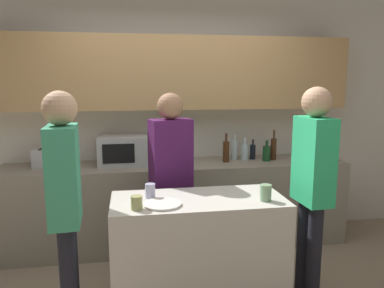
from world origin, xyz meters
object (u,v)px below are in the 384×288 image
Objects in this scene: bottle_1 at (234,150)px; plate_on_island at (162,204)px; potted_plant at (305,140)px; cup_2 at (266,193)px; bottle_3 at (253,152)px; person_left at (65,195)px; bottle_5 at (273,148)px; cup_1 at (137,203)px; person_center at (313,178)px; bottle_0 at (226,151)px; person_right at (171,173)px; microwave at (124,150)px; toaster at (46,158)px; bottle_4 at (267,153)px; bottle_2 at (245,152)px; cup_0 at (150,191)px.

plate_on_island is at bearing -121.58° from bottle_1.
potted_plant is 3.45× the size of cup_2.
bottle_3 is 2.27m from person_left.
bottle_3 is at bearing 165.23° from bottle_5.
cup_1 is 0.05× the size of person_center.
plate_on_island is 1.17m from person_center.
cup_1 is (-0.97, -1.45, -0.04)m from bottle_0.
microwave is at bearing -77.78° from person_right.
cup_1 is 0.89m from cup_2.
bottle_4 reaches higher than toaster.
person_center is at bearing 9.19° from cup_1.
microwave is at bearing 179.79° from bottle_2.
bottle_1 is at bearing 54.92° from cup_1.
bottle_0 reaches higher than bottle_4.
bottle_1 reaches higher than bottle_2.
cup_2 is (-0.20, -1.52, -0.02)m from bottle_1.
person_center is at bearing -74.02° from bottle_0.
cup_2 is at bearing 117.64° from person_right.
cup_1 reaches higher than plate_on_island.
microwave reaches higher than plate_on_island.
plate_on_island is 0.15× the size of person_center.
bottle_1 is 0.18× the size of person_right.
microwave is 1.08m from bottle_0.
potted_plant is 1.80m from cup_2.
person_right reaches higher than bottle_1.
potted_plant is 1.43m from person_center.
person_left reaches higher than toaster.
bottle_4 is at bearing -2.29° from toaster.
toaster is 1.76m from cup_1.
bottle_0 is 0.24m from bottle_2.
person_center is at bearing 89.75° from person_left.
plate_on_island is 0.66m from person_right.
person_center reaches higher than person_left.
person_left is (-1.76, -1.43, 0.03)m from bottle_3.
bottle_5 is at bearing 41.53° from cup_0.
potted_plant is at bearing 0.04° from microwave.
bottle_0 is at bearing 60.19° from plate_on_island.
person_left is at bearing -73.90° from toaster.
bottle_0 is 3.35× the size of cup_1.
potted_plant is at bearing 38.73° from cup_1.
plate_on_island is at bearing -119.81° from bottle_0.
bottle_1 is at bearing 170.62° from bottle_5.
cup_1 is 0.80× the size of cup_2.
cup_1 is at bearing -134.70° from bottle_4.
plate_on_island is (0.27, -1.47, -0.11)m from microwave.
person_right reaches higher than bottle_3.
bottle_2 is (0.23, 0.06, -0.03)m from bottle_0.
bottle_3 is at bearing 52.80° from plate_on_island.
bottle_1 is 1.65m from cup_0.
microwave is at bearing 176.61° from bottle_4.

